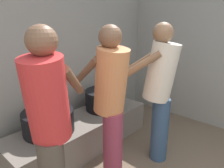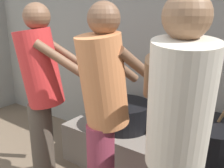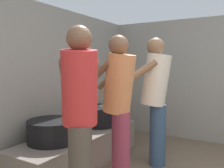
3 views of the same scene
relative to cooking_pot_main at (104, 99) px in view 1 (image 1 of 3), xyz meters
name	(u,v)px [view 1 (image 1 of 3)]	position (x,y,z in m)	size (l,w,h in m)	color
block_enclosure_rear	(11,75)	(-1.03, 0.50, 0.48)	(5.12, 0.20, 2.04)	gray
hearth_ledge	(82,133)	(-0.44, -0.02, -0.34)	(1.96, 0.60, 0.41)	slate
cooking_pot_main	(104,99)	(0.00, 0.00, 0.00)	(0.53, 0.53, 0.73)	black
cooking_pot_secondary	(48,121)	(-0.88, 0.03, -0.01)	(0.57, 0.57, 0.25)	black
cook_in_cream_shirt	(160,86)	(0.01, -0.85, 0.37)	(0.60, 0.74, 1.60)	navy
cook_in_red_shirt	(49,121)	(-1.26, -0.65, 0.37)	(0.72, 0.66, 1.60)	#4C4238
cook_in_orange_shirt	(111,98)	(-0.59, -0.66, 0.36)	(0.46, 0.72, 1.59)	#8C3347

